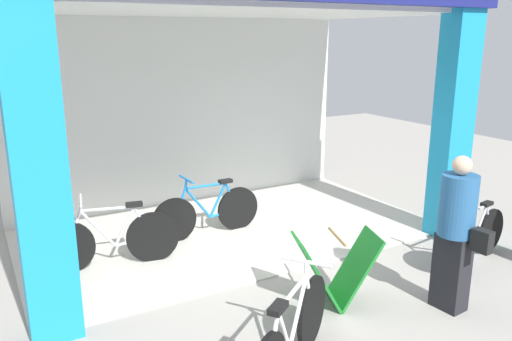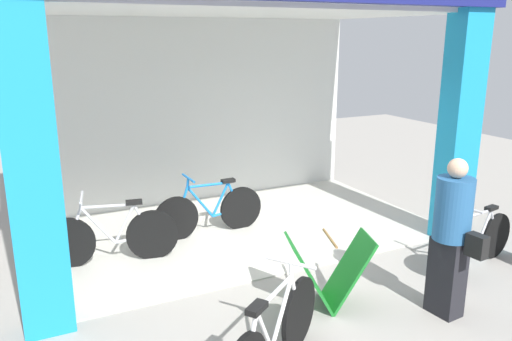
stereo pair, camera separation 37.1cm
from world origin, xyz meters
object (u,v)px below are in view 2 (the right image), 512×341
at_px(bicycle_parked_1, 274,337).
at_px(pedestrian_1, 452,235).
at_px(sandwich_board_sign, 329,272).
at_px(bicycle_inside_0, 210,211).
at_px(bicycle_parked_0, 476,241).
at_px(bicycle_inside_1, 111,236).

relative_size(bicycle_parked_1, pedestrian_1, 0.85).
relative_size(sandwich_board_sign, pedestrian_1, 0.60).
relative_size(bicycle_parked_1, sandwich_board_sign, 1.42).
bearing_deg(bicycle_parked_1, sandwich_board_sign, 36.30).
bearing_deg(bicycle_inside_0, bicycle_parked_1, -101.99).
relative_size(bicycle_inside_0, pedestrian_1, 1.00).
bearing_deg(sandwich_board_sign, bicycle_inside_0, 99.23).
bearing_deg(bicycle_parked_0, bicycle_inside_1, 152.75).
distance_m(bicycle_parked_0, sandwich_board_sign, 2.26).
distance_m(bicycle_parked_0, pedestrian_1, 1.51).
bearing_deg(bicycle_inside_0, pedestrian_1, -65.92).
xyz_separation_m(bicycle_parked_0, sandwich_board_sign, (-2.26, 0.01, 0.06)).
xyz_separation_m(bicycle_inside_1, bicycle_parked_1, (0.80, -2.96, 0.00)).
xyz_separation_m(bicycle_inside_0, bicycle_inside_1, (-1.51, -0.38, 0.01)).
bearing_deg(pedestrian_1, bicycle_parked_1, -176.82).
distance_m(bicycle_parked_0, bicycle_parked_1, 3.47).
height_order(bicycle_parked_0, pedestrian_1, pedestrian_1).
bearing_deg(bicycle_parked_0, pedestrian_1, -150.56).
xyz_separation_m(bicycle_parked_0, bicycle_parked_1, (-3.37, -0.81, 0.04)).
bearing_deg(bicycle_inside_1, sandwich_board_sign, -48.09).
bearing_deg(bicycle_inside_1, bicycle_inside_0, 14.01).
xyz_separation_m(sandwich_board_sign, pedestrian_1, (1.03, -0.70, 0.50)).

